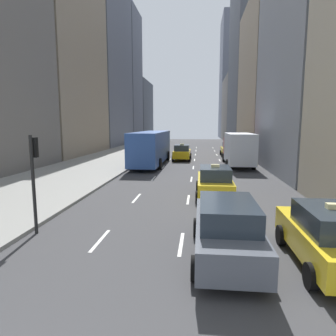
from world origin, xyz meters
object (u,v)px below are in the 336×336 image
taxi_lead (229,149)px  traffic_light_pole (34,168)px  taxi_second (329,236)px  city_bus (151,147)px  taxi_third (215,182)px  sedan_black_near (227,228)px  taxi_fourth (182,152)px  box_truck (238,148)px

taxi_lead → traffic_light_pole: traffic_light_pole is taller
taxi_second → city_bus: city_bus is taller
taxi_lead → taxi_third: size_ratio=1.00×
sedan_black_near → city_bus: size_ratio=0.43×
taxi_third → taxi_fourth: same height
taxi_fourth → traffic_light_pole: bearing=-99.6°
taxi_lead → city_bus: size_ratio=0.38×
box_truck → traffic_light_pole: bearing=-116.7°
taxi_lead → sedan_black_near: 29.42m
taxi_fourth → sedan_black_near: taxi_fourth is taller
taxi_second → city_bus: bearing=111.9°
traffic_light_pole → box_truck: bearing=63.3°
taxi_lead → taxi_third: 22.08m
traffic_light_pole → taxi_lead: bearing=71.1°
taxi_second → traffic_light_pole: traffic_light_pole is taller
sedan_black_near → traffic_light_pole: size_ratio=1.38×
taxi_second → taxi_third: 8.16m
taxi_third → taxi_lead: bearing=82.7°
taxi_second → taxi_lead: bearing=90.0°
taxi_second → sedan_black_near: (-2.80, 0.28, 0.03)m
taxi_lead → traffic_light_pole: bearing=-108.9°
taxi_second → traffic_light_pole: bearing=170.2°
taxi_lead → city_bus: 12.10m
taxi_fourth → box_truck: (5.60, -4.26, 0.83)m
sedan_black_near → box_truck: 20.56m
taxi_lead → sedan_black_near: (-2.80, -29.29, 0.03)m
taxi_lead → box_truck: bearing=-90.0°
taxi_lead → taxi_second: (0.00, -29.57, 0.00)m
taxi_second → taxi_third: (-2.80, 7.67, 0.00)m
taxi_second → taxi_third: same height
taxi_lead → taxi_fourth: 7.30m
taxi_fourth → sedan_black_near: size_ratio=0.88×
taxi_lead → sedan_black_near: bearing=-95.5°
sedan_black_near → city_bus: city_bus is taller
taxi_second → taxi_fourth: 25.51m
traffic_light_pole → taxi_fourth: bearing=80.4°
taxi_third → box_truck: 13.29m
taxi_second → traffic_light_pole: size_ratio=1.22×
traffic_light_pole → sedan_black_near: bearing=-11.5°
box_truck → traffic_light_pole: traffic_light_pole is taller
taxi_third → city_bus: (-5.61, 13.25, 0.91)m
traffic_light_pole → taxi_second: bearing=-9.8°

